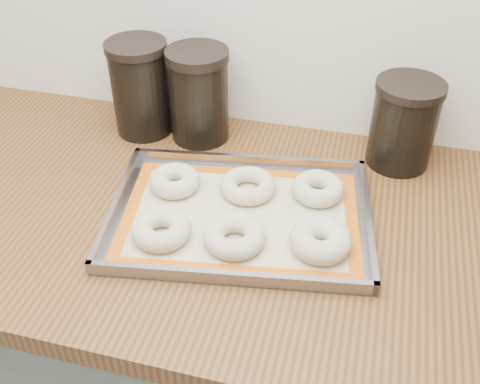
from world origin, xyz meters
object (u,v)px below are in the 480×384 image
(bagel_back_left, at_px, (175,181))
(bagel_back_right, at_px, (318,188))
(canister_right, at_px, (404,124))
(baking_tray, at_px, (240,215))
(bagel_front_right, at_px, (321,240))
(canister_mid, at_px, (199,95))
(bagel_back_mid, at_px, (248,186))
(canister_left, at_px, (140,88))
(bagel_front_mid, at_px, (234,236))
(bagel_front_left, at_px, (161,229))

(bagel_back_left, distance_m, bagel_back_right, 0.27)
(canister_right, bearing_deg, bagel_back_right, -130.97)
(baking_tray, xyz_separation_m, canister_right, (0.26, 0.25, 0.08))
(bagel_front_right, xyz_separation_m, canister_mid, (-0.30, 0.29, 0.07))
(canister_mid, bearing_deg, bagel_back_mid, -49.33)
(canister_left, bearing_deg, baking_tray, -40.48)
(bagel_front_right, xyz_separation_m, canister_right, (0.11, 0.30, 0.06))
(bagel_back_left, relative_size, bagel_back_mid, 0.91)
(bagel_back_mid, bearing_deg, canister_mid, 130.67)
(bagel_back_right, bearing_deg, bagel_back_mid, -170.03)
(canister_mid, bearing_deg, canister_left, -177.75)
(canister_mid, bearing_deg, bagel_back_right, -28.54)
(baking_tray, distance_m, bagel_front_mid, 0.07)
(bagel_front_mid, xyz_separation_m, bagel_front_right, (0.14, 0.02, 0.00))
(bagel_front_left, bearing_deg, bagel_front_right, 8.38)
(bagel_front_left, height_order, bagel_back_right, bagel_front_left)
(bagel_back_left, bearing_deg, bagel_back_right, 9.59)
(baking_tray, distance_m, canister_right, 0.38)
(baking_tray, bearing_deg, canister_left, 139.52)
(bagel_front_mid, distance_m, canister_right, 0.42)
(bagel_back_mid, bearing_deg, baking_tray, -87.37)
(canister_mid, bearing_deg, bagel_front_right, -43.99)
(canister_mid, bearing_deg, bagel_front_mid, -62.95)
(bagel_front_mid, relative_size, bagel_back_right, 1.08)
(bagel_front_mid, height_order, bagel_back_right, same)
(bagel_back_mid, xyz_separation_m, bagel_back_right, (0.13, 0.02, 0.00))
(canister_right, bearing_deg, canister_mid, -178.70)
(canister_left, bearing_deg, bagel_back_right, -19.79)
(bagel_front_right, xyz_separation_m, bagel_back_left, (-0.29, 0.10, -0.00))
(bagel_back_left, xyz_separation_m, canister_right, (0.40, 0.21, 0.07))
(bagel_back_right, bearing_deg, bagel_front_right, -79.78)
(bagel_front_left, height_order, bagel_back_left, bagel_front_left)
(bagel_front_right, bearing_deg, bagel_back_right, 100.22)
(bagel_back_right, height_order, canister_mid, canister_mid)
(bagel_back_right, relative_size, canister_right, 0.55)
(bagel_front_right, bearing_deg, bagel_back_left, 161.62)
(bagel_back_right, bearing_deg, canister_left, 160.21)
(canister_left, bearing_deg, bagel_back_mid, -31.29)
(bagel_back_right, distance_m, canister_right, 0.22)
(bagel_front_mid, relative_size, bagel_back_mid, 1.01)
(bagel_back_mid, height_order, canister_left, canister_left)
(baking_tray, height_order, canister_left, canister_left)
(baking_tray, bearing_deg, bagel_front_right, -17.72)
(canister_left, relative_size, canister_mid, 1.02)
(canister_left, xyz_separation_m, canister_mid, (0.13, 0.01, -0.00))
(bagel_front_right, xyz_separation_m, bagel_back_right, (-0.03, 0.14, -0.00))
(bagel_back_left, relative_size, canister_mid, 0.48)
(canister_left, height_order, canister_mid, canister_left)
(canister_left, bearing_deg, canister_mid, 2.25)
(bagel_front_left, distance_m, bagel_front_mid, 0.13)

